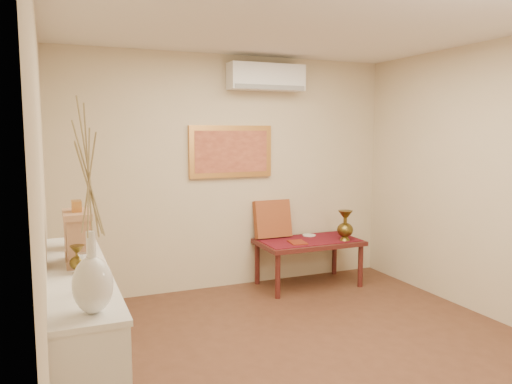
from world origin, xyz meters
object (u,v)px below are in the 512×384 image
brass_urn_tall (345,222)px  display_ledge (81,343)px  low_table (309,246)px  mantel_clock (78,237)px  white_vase (90,209)px  wooden_chest (75,231)px

brass_urn_tall → display_ledge: bearing=-151.1°
low_table → display_ledge: bearing=-144.9°
brass_urn_tall → mantel_clock: mantel_clock is taller
white_vase → low_table: bearing=45.9°
white_vase → mantel_clock: 1.03m
brass_urn_tall → wooden_chest: size_ratio=1.77×
display_ledge → wooden_chest: (0.02, 0.59, 0.61)m
display_ledge → mantel_clock: mantel_clock is taller
brass_urn_tall → display_ledge: (-3.05, -1.68, -0.28)m
display_ledge → mantel_clock: (0.02, 0.14, 0.66)m
white_vase → mantel_clock: size_ratio=2.41×
brass_urn_tall → mantel_clock: (-3.03, -1.55, 0.38)m
brass_urn_tall → display_ledge: brass_urn_tall is taller
brass_urn_tall → low_table: brass_urn_tall is taller
mantel_clock → wooden_chest: 0.46m
display_ledge → low_table: (2.67, 1.88, -0.01)m
white_vase → brass_urn_tall: white_vase is taller
brass_urn_tall → mantel_clock: size_ratio=1.05×
wooden_chest → brass_urn_tall: bearing=19.9°
white_vase → brass_urn_tall: (3.02, 2.53, -0.70)m
low_table → wooden_chest: bearing=-154.1°
brass_urn_tall → low_table: bearing=152.5°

